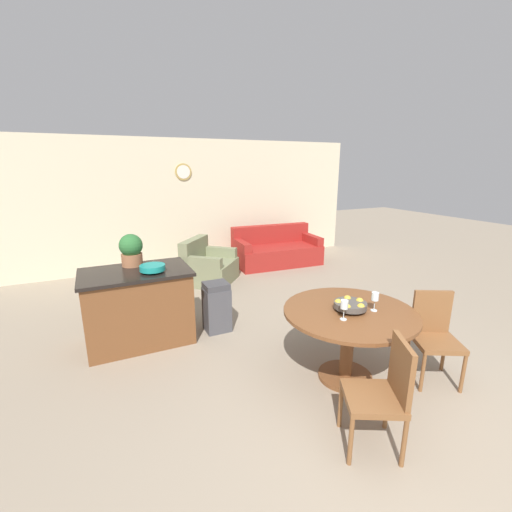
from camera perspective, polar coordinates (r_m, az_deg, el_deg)
ground_plane at (r=3.21m, az=22.46°, el=-28.71°), size 24.00×24.00×0.00m
wall_back at (r=7.66m, az=-11.19°, el=8.62°), size 8.00×0.09×2.70m
dining_table at (r=3.63m, az=15.19°, el=-11.24°), size 1.32×1.32×0.76m
dining_chair_near_left at (r=2.95m, az=20.45°, el=-20.21°), size 0.57×0.57×0.91m
dining_chair_near_right at (r=4.02m, az=27.58°, el=-11.21°), size 0.57×0.57×0.91m
fruit_bowl at (r=3.54m, az=15.45°, el=-7.85°), size 0.32×0.32×0.11m
wine_glass_left at (r=3.29m, az=14.50°, el=-7.98°), size 0.07×0.07×0.19m
wine_glass_right at (r=3.57m, az=19.23°, el=-6.52°), size 0.07×0.07×0.19m
kitchen_island at (r=4.52m, az=-18.99°, el=-7.91°), size 1.28×0.82×0.93m
teal_bowl at (r=4.23m, az=-16.88°, el=-1.89°), size 0.30×0.30×0.09m
potted_plant at (r=4.55m, az=-20.08°, el=1.00°), size 0.29×0.29×0.40m
trash_bin at (r=4.63m, az=-6.57°, el=-8.42°), size 0.32×0.30×0.67m
couch at (r=7.68m, az=3.37°, el=0.81°), size 1.91×1.04×0.83m
armchair at (r=6.54m, az=-7.97°, el=-1.89°), size 1.23×1.24×0.82m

